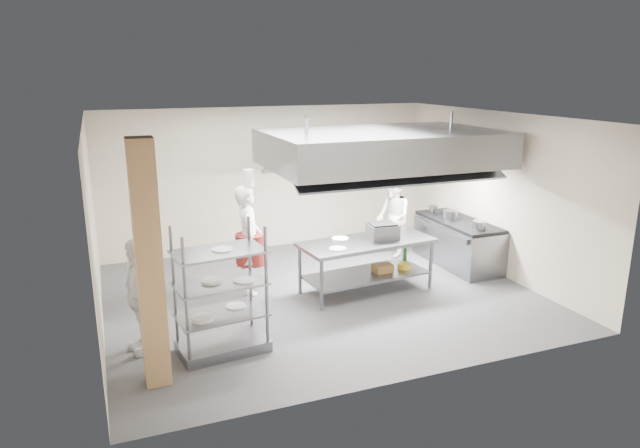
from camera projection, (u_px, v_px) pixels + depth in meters
name	position (u px, v px, depth m)	size (l,w,h in m)	color
floor	(321.00, 294.00, 9.76)	(7.00, 7.00, 0.00)	#2D2D2F
ceiling	(321.00, 117.00, 8.98)	(7.00, 7.00, 0.00)	silver
wall_back	(269.00, 178.00, 12.06)	(7.00, 7.00, 0.00)	#B4A48F
wall_left	(93.00, 230.00, 8.13)	(6.00, 6.00, 0.00)	#B4A48F
wall_right	(496.00, 193.00, 10.60)	(6.00, 6.00, 0.00)	#B4A48F
column	(149.00, 266.00, 6.63)	(0.30, 0.30, 3.00)	tan
exhaust_hood	(382.00, 148.00, 9.95)	(4.00, 2.50, 0.60)	slate
hood_strip_a	(334.00, 169.00, 9.72)	(1.60, 0.12, 0.04)	white
hood_strip_b	(425.00, 163.00, 10.35)	(1.60, 0.12, 0.04)	white
wall_shelf	(350.00, 174.00, 12.55)	(1.50, 0.28, 0.04)	slate
island	(366.00, 266.00, 9.81)	(2.31, 0.96, 0.91)	gray
island_worktop	(367.00, 242.00, 9.70)	(2.31, 0.96, 0.06)	slate
island_undershelf	(366.00, 274.00, 9.85)	(2.13, 0.87, 0.04)	slate
pass_rack	(220.00, 290.00, 7.57)	(1.18, 0.69, 1.77)	slate
cooking_range	(457.00, 244.00, 11.18)	(0.80, 2.00, 0.84)	gray
range_top	(459.00, 222.00, 11.07)	(0.78, 1.96, 0.06)	black
chef_head	(249.00, 240.00, 9.65)	(0.68, 0.45, 1.87)	white
chef_line	(393.00, 217.00, 11.64)	(0.80, 0.62, 1.64)	white
chef_plating	(139.00, 296.00, 7.60)	(0.94, 0.39, 1.60)	silver
griddle	(383.00, 231.00, 9.80)	(0.49, 0.38, 0.24)	slate
wicker_basket	(383.00, 268.00, 9.89)	(0.33, 0.22, 0.14)	olive
stockpot	(450.00, 215.00, 11.05)	(0.28, 0.28, 0.19)	slate
plate_stack	(222.00, 312.00, 7.65)	(0.28, 0.28, 0.05)	white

